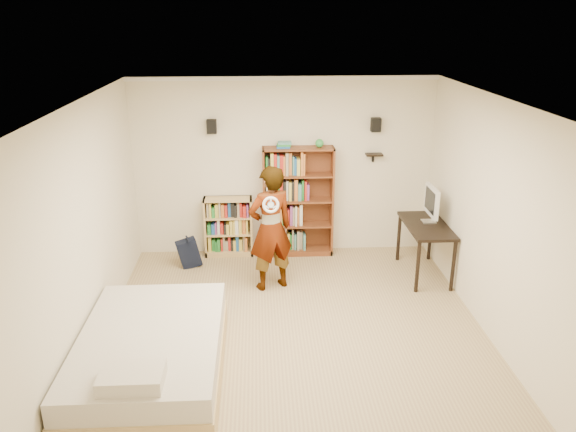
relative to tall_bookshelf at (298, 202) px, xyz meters
name	(u,v)px	position (x,y,z in m)	size (l,w,h in m)	color
ground	(294,334)	(-0.21, -2.34, -0.84)	(4.50, 5.00, 0.01)	tan
room_shell	(295,191)	(-0.21, -2.34, 0.92)	(4.52, 5.02, 2.71)	beige
crown_molding	(296,105)	(-0.21, -2.34, 1.83)	(4.50, 5.00, 0.06)	white
speaker_left	(212,127)	(-1.26, 0.06, 1.16)	(0.14, 0.12, 0.20)	black
speaker_right	(376,125)	(1.14, 0.06, 1.16)	(0.14, 0.12, 0.20)	black
wall_shelf	(374,155)	(1.14, 0.07, 0.71)	(0.25, 0.16, 0.03)	black
tall_bookshelf	(298,202)	(0.00, 0.00, 0.00)	(1.06, 0.31, 1.69)	brown
low_bookshelf	(229,227)	(-1.07, 0.02, -0.39)	(0.73, 0.27, 0.91)	tan
computer_desk	(424,250)	(1.74, -0.86, -0.46)	(0.56, 1.13, 0.77)	black
imac	(430,205)	(1.79, -0.76, 0.18)	(0.10, 0.51, 0.51)	silver
daybed	(151,349)	(-1.72, -3.08, -0.52)	(1.43, 2.20, 0.65)	beige
person	(271,229)	(-0.45, -1.13, 0.02)	(0.63, 0.41, 1.72)	black
wii_wheel	(271,205)	(-0.45, -1.45, 0.46)	(0.21, 0.21, 0.04)	silver
navy_bag	(189,253)	(-1.64, -0.41, -0.62)	(0.33, 0.21, 0.44)	black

